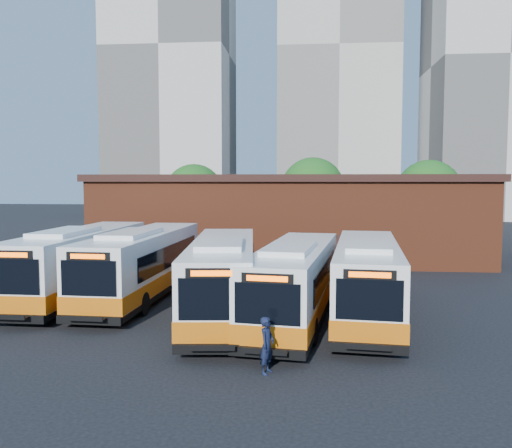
# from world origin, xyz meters

# --- Properties ---
(ground) EXTENTS (220.00, 220.00, 0.00)m
(ground) POSITION_xyz_m (0.00, 0.00, 0.00)
(ground) COLOR black
(bus_farwest) EXTENTS (2.96, 13.33, 3.61)m
(bus_farwest) POSITION_xyz_m (-10.24, 4.51, 1.64)
(bus_farwest) COLOR white
(bus_farwest) RESTS_ON ground
(bus_west) EXTENTS (3.21, 13.21, 3.57)m
(bus_west) POSITION_xyz_m (-6.96, 4.51, 1.62)
(bus_west) COLOR white
(bus_west) RESTS_ON ground
(bus_midwest) EXTENTS (3.90, 13.12, 3.53)m
(bus_midwest) POSITION_xyz_m (-2.32, 1.25, 1.60)
(bus_midwest) COLOR white
(bus_midwest) RESTS_ON ground
(bus_mideast) EXTENTS (4.13, 12.65, 3.40)m
(bus_mideast) POSITION_xyz_m (0.88, 0.83, 1.54)
(bus_mideast) COLOR white
(bus_mideast) RESTS_ON ground
(bus_east) EXTENTS (3.82, 12.82, 3.45)m
(bus_east) POSITION_xyz_m (4.01, 1.69, 1.57)
(bus_east) COLOR white
(bus_east) RESTS_ON ground
(transit_worker) EXTENTS (0.60, 0.75, 1.78)m
(transit_worker) POSITION_xyz_m (0.14, -5.76, 0.89)
(transit_worker) COLOR black
(transit_worker) RESTS_ON ground
(depot_building) EXTENTS (28.60, 12.60, 6.40)m
(depot_building) POSITION_xyz_m (0.00, 20.00, 3.26)
(depot_building) COLOR brown
(depot_building) RESTS_ON ground
(tree_west) EXTENTS (6.00, 6.00, 7.65)m
(tree_west) POSITION_xyz_m (-10.00, 32.00, 4.64)
(tree_west) COLOR #382314
(tree_west) RESTS_ON ground
(tree_mid) EXTENTS (6.56, 6.56, 8.36)m
(tree_mid) POSITION_xyz_m (2.00, 34.00, 5.08)
(tree_mid) COLOR #382314
(tree_mid) RESTS_ON ground
(tree_east) EXTENTS (6.24, 6.24, 7.96)m
(tree_east) POSITION_xyz_m (13.00, 31.00, 4.83)
(tree_east) COLOR #382314
(tree_east) RESTS_ON ground
(tower_left) EXTENTS (20.00, 18.00, 56.20)m
(tower_left) POSITION_xyz_m (-22.00, 72.00, 27.84)
(tower_left) COLOR beige
(tower_left) RESTS_ON ground
(tower_center) EXTENTS (22.00, 20.00, 61.20)m
(tower_center) POSITION_xyz_m (7.00, 86.00, 30.34)
(tower_center) COLOR #B6B2A6
(tower_center) RESTS_ON ground
(tower_right) EXTENTS (18.00, 18.00, 49.20)m
(tower_right) POSITION_xyz_m (30.00, 68.00, 24.34)
(tower_right) COLOR beige
(tower_right) RESTS_ON ground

